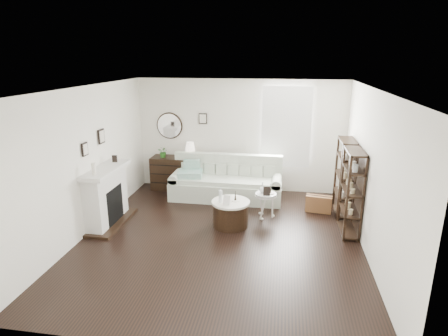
% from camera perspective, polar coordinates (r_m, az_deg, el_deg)
% --- Properties ---
extents(room, '(5.50, 5.50, 5.50)m').
position_cam_1_polar(room, '(8.95, 7.08, 6.22)').
color(room, black).
rests_on(room, ground).
extents(fireplace, '(0.50, 1.40, 1.84)m').
position_cam_1_polar(fireplace, '(7.70, -17.41, -4.36)').
color(fireplace, silver).
rests_on(fireplace, ground).
extents(shelf_unit_far, '(0.30, 0.80, 1.60)m').
position_cam_1_polar(shelf_unit_far, '(8.12, 17.87, -1.36)').
color(shelf_unit_far, black).
rests_on(shelf_unit_far, ground).
extents(shelf_unit_near, '(0.30, 0.80, 1.60)m').
position_cam_1_polar(shelf_unit_near, '(7.27, 18.84, -3.54)').
color(shelf_unit_near, black).
rests_on(shelf_unit_near, ground).
extents(sofa, '(2.56, 0.89, 0.99)m').
position_cam_1_polar(sofa, '(8.76, 0.36, -2.47)').
color(sofa, '#B2BEAA').
rests_on(sofa, ground).
extents(quilt, '(0.60, 0.52, 0.14)m').
position_cam_1_polar(quilt, '(8.72, -5.20, -0.88)').
color(quilt, '#2A9A64').
rests_on(quilt, sofa).
extents(suitcase, '(0.56, 0.27, 0.36)m').
position_cam_1_polar(suitcase, '(8.26, 14.22, -5.33)').
color(suitcase, brown).
rests_on(suitcase, ground).
extents(dresser, '(1.23, 0.53, 0.82)m').
position_cam_1_polar(dresser, '(9.37, -7.20, -0.79)').
color(dresser, black).
rests_on(dresser, ground).
extents(table_lamp, '(0.30, 0.30, 0.39)m').
position_cam_1_polar(table_lamp, '(9.11, -5.17, 2.73)').
color(table_lamp, beige).
rests_on(table_lamp, dresser).
extents(potted_plant, '(0.28, 0.26, 0.27)m').
position_cam_1_polar(potted_plant, '(9.27, -9.23, 2.43)').
color(potted_plant, '#24621C').
rests_on(potted_plant, dresser).
extents(drum_table, '(0.74, 0.74, 0.52)m').
position_cam_1_polar(drum_table, '(7.35, 1.03, -6.93)').
color(drum_table, black).
rests_on(drum_table, ground).
extents(pedestal_table, '(0.44, 0.44, 0.53)m').
position_cam_1_polar(pedestal_table, '(7.68, 6.39, -4.18)').
color(pedestal_table, silver).
rests_on(pedestal_table, ground).
extents(eiffel_drum, '(0.13, 0.13, 0.17)m').
position_cam_1_polar(eiffel_drum, '(7.25, 1.75, -4.34)').
color(eiffel_drum, black).
rests_on(eiffel_drum, drum_table).
extents(bottle_drum, '(0.07, 0.07, 0.30)m').
position_cam_1_polar(bottle_drum, '(7.14, -0.53, -4.13)').
color(bottle_drum, silver).
rests_on(bottle_drum, drum_table).
extents(card_frame_drum, '(0.15, 0.10, 0.19)m').
position_cam_1_polar(card_frame_drum, '(7.05, 0.41, -4.92)').
color(card_frame_drum, white).
rests_on(card_frame_drum, drum_table).
extents(eiffel_ped, '(0.13, 0.13, 0.17)m').
position_cam_1_polar(eiffel_ped, '(7.65, 7.07, -3.21)').
color(eiffel_ped, black).
rests_on(eiffel_ped, pedestal_table).
extents(flask_ped, '(0.13, 0.13, 0.24)m').
position_cam_1_polar(flask_ped, '(7.64, 5.86, -2.95)').
color(flask_ped, silver).
rests_on(flask_ped, pedestal_table).
extents(card_frame_ped, '(0.14, 0.06, 0.18)m').
position_cam_1_polar(card_frame_ped, '(7.52, 6.52, -3.52)').
color(card_frame_ped, black).
rests_on(card_frame_ped, pedestal_table).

